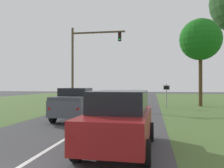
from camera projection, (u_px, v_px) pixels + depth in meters
ground_plane at (100, 118)px, 15.55m from camera, size 120.00×120.00×0.00m
red_suv_near at (120, 119)px, 7.97m from camera, size 2.28×4.68×1.97m
pickup_truck_lead at (76, 103)px, 14.82m from camera, size 2.26×5.09×1.98m
traffic_light at (85, 55)px, 25.42m from camera, size 5.87×0.40×8.37m
keep_moving_sign at (166, 92)px, 22.59m from camera, size 0.60×0.09×2.26m
oak_tree_right at (200, 40)px, 24.08m from camera, size 4.22×4.22×8.92m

